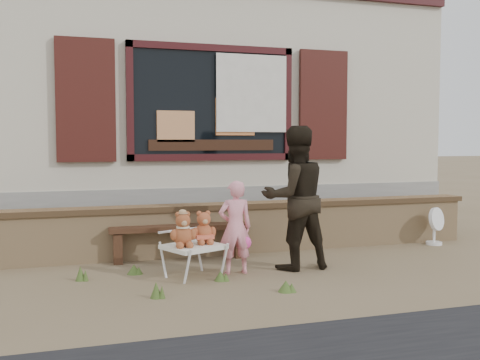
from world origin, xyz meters
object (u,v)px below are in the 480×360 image
object	(u,v)px
bench	(179,234)
folding_chair	(193,248)
adult	(295,198)
teddy_bear_left	(183,229)
teddy_bear_right	(204,227)
child	(235,227)

from	to	relation	value
bench	folding_chair	bearing A→B (deg)	-88.55
folding_chair	adult	bearing A→B (deg)	-21.19
bench	folding_chair	size ratio (longest dim) A/B	2.37
folding_chair	teddy_bear_left	distance (m)	0.27
teddy_bear_left	teddy_bear_right	size ratio (longest dim) A/B	1.04
bench	adult	distance (m)	1.59
folding_chair	teddy_bear_left	bearing A→B (deg)	180.00
bench	child	size ratio (longest dim) A/B	1.66
folding_chair	child	distance (m)	0.53
teddy_bear_left	adult	world-z (taller)	adult
folding_chair	teddy_bear_left	xyz separation A→B (m)	(-0.13, -0.06, 0.23)
bench	adult	xyz separation A→B (m)	(1.19, -0.92, 0.51)
bench	folding_chair	distance (m)	0.97
bench	folding_chair	world-z (taller)	bench
bench	teddy_bear_right	world-z (taller)	teddy_bear_right
teddy_bear_right	child	size ratio (longest dim) A/B	0.35
folding_chair	adult	xyz separation A→B (m)	(1.22, 0.05, 0.51)
teddy_bear_left	teddy_bear_right	world-z (taller)	teddy_bear_left
teddy_bear_left	child	bearing A→B (deg)	-15.88
folding_chair	child	xyz separation A→B (m)	(0.49, 0.03, 0.20)
bench	adult	bearing A→B (deg)	-34.34
teddy_bear_left	adult	xyz separation A→B (m)	(1.35, 0.10, 0.28)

